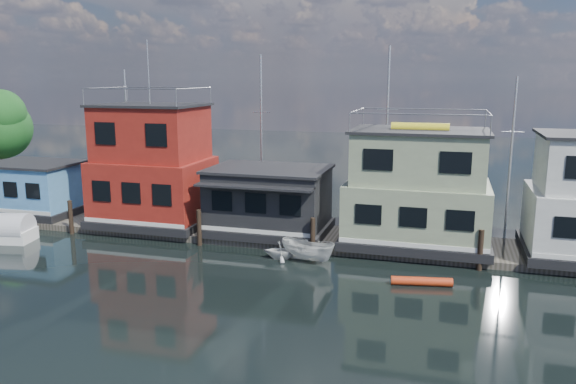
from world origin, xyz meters
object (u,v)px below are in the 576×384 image
(houseboat_red, at_px, (153,168))
(houseboat_dark, at_px, (269,200))
(houseboat_green, at_px, (417,190))
(red_kayak, at_px, (422,281))
(houseboat_blue, at_px, (35,188))
(dinghy_white, at_px, (281,250))
(motorboat, at_px, (308,250))

(houseboat_red, distance_m, houseboat_dark, 8.18)
(houseboat_red, relative_size, houseboat_green, 1.41)
(red_kayak, bearing_deg, houseboat_red, 151.91)
(houseboat_red, bearing_deg, houseboat_blue, -180.00)
(houseboat_dark, relative_size, houseboat_green, 0.88)
(houseboat_red, bearing_deg, houseboat_green, 0.00)
(dinghy_white, bearing_deg, motorboat, -104.84)
(houseboat_blue, height_order, motorboat, houseboat_blue)
(houseboat_dark, relative_size, dinghy_white, 3.81)
(houseboat_dark, relative_size, red_kayak, 2.52)
(red_kayak, bearing_deg, houseboat_blue, 158.09)
(houseboat_green, bearing_deg, motorboat, -144.36)
(houseboat_blue, relative_size, motorboat, 1.93)
(motorboat, bearing_deg, houseboat_green, -37.28)
(motorboat, bearing_deg, dinghy_white, 105.84)
(houseboat_red, xyz_separation_m, red_kayak, (17.71, -5.89, -3.89))
(red_kayak, height_order, motorboat, motorboat)
(houseboat_red, distance_m, houseboat_green, 17.01)
(dinghy_white, relative_size, red_kayak, 0.66)
(red_kayak, distance_m, motorboat, 6.52)
(houseboat_red, xyz_separation_m, houseboat_dark, (8.00, -0.02, -1.69))
(houseboat_red, relative_size, motorboat, 3.58)
(houseboat_blue, bearing_deg, dinghy_white, -11.34)
(houseboat_red, relative_size, red_kayak, 4.04)
(houseboat_red, height_order, motorboat, houseboat_red)
(houseboat_dark, height_order, dinghy_white, houseboat_dark)
(dinghy_white, bearing_deg, houseboat_red, 55.01)
(houseboat_green, xyz_separation_m, red_kayak, (0.71, -5.89, -3.33))
(dinghy_white, relative_size, motorboat, 0.59)
(houseboat_blue, height_order, houseboat_dark, houseboat_dark)
(houseboat_dark, distance_m, dinghy_white, 4.75)
(houseboat_green, xyz_separation_m, dinghy_white, (-7.04, -3.90, -3.04))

